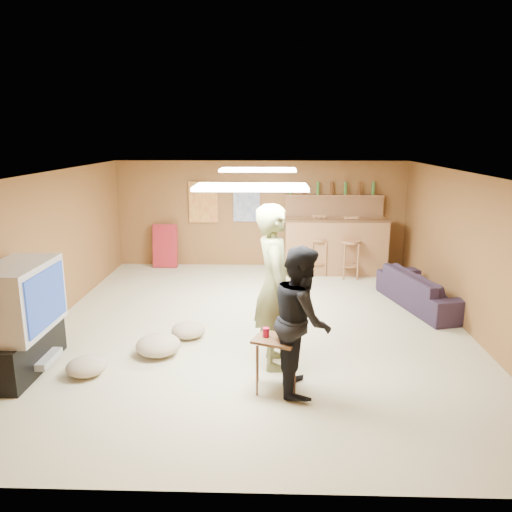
{
  "coord_description": "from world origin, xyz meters",
  "views": [
    {
      "loc": [
        0.22,
        -6.83,
        2.71
      ],
      "look_at": [
        0.0,
        0.2,
        1.0
      ],
      "focal_mm": 35.0,
      "sensor_mm": 36.0,
      "label": 1
    }
  ],
  "objects_px": {
    "person_black": "(302,319)",
    "tray_table": "(276,364)",
    "person_olive": "(274,287)",
    "bar_counter": "(335,246)",
    "tv_body": "(20,298)",
    "sofa": "(425,290)"
  },
  "relations": [
    {
      "from": "person_black",
      "to": "tray_table",
      "type": "relative_size",
      "value": 2.71
    },
    {
      "from": "person_olive",
      "to": "person_black",
      "type": "height_order",
      "value": "person_olive"
    },
    {
      "from": "bar_counter",
      "to": "tv_body",
      "type": "bearing_deg",
      "value": -133.0
    },
    {
      "from": "tv_body",
      "to": "person_olive",
      "type": "height_order",
      "value": "person_olive"
    },
    {
      "from": "person_olive",
      "to": "bar_counter",
      "type": "bearing_deg",
      "value": -21.74
    },
    {
      "from": "tv_body",
      "to": "person_black",
      "type": "distance_m",
      "value": 3.22
    },
    {
      "from": "tv_body",
      "to": "person_black",
      "type": "xyz_separation_m",
      "value": [
        3.2,
        -0.31,
        -0.1
      ]
    },
    {
      "from": "bar_counter",
      "to": "person_black",
      "type": "distance_m",
      "value": 4.86
    },
    {
      "from": "bar_counter",
      "to": "person_black",
      "type": "xyz_separation_m",
      "value": [
        -0.95,
        -4.76,
        0.25
      ]
    },
    {
      "from": "person_black",
      "to": "sofa",
      "type": "bearing_deg",
      "value": -39.93
    },
    {
      "from": "sofa",
      "to": "tv_body",
      "type": "bearing_deg",
      "value": 100.09
    },
    {
      "from": "bar_counter",
      "to": "person_olive",
      "type": "distance_m",
      "value": 4.38
    },
    {
      "from": "person_black",
      "to": "sofa",
      "type": "xyz_separation_m",
      "value": [
        2.15,
        2.74,
        -0.52
      ]
    },
    {
      "from": "person_olive",
      "to": "tray_table",
      "type": "relative_size",
      "value": 3.32
    },
    {
      "from": "bar_counter",
      "to": "person_olive",
      "type": "height_order",
      "value": "person_olive"
    },
    {
      "from": "tray_table",
      "to": "tv_body",
      "type": "bearing_deg",
      "value": 173.29
    },
    {
      "from": "tv_body",
      "to": "person_olive",
      "type": "distance_m",
      "value": 2.93
    },
    {
      "from": "sofa",
      "to": "tray_table",
      "type": "distance_m",
      "value": 3.68
    },
    {
      "from": "person_olive",
      "to": "sofa",
      "type": "distance_m",
      "value": 3.33
    },
    {
      "from": "tv_body",
      "to": "person_black",
      "type": "height_order",
      "value": "person_black"
    },
    {
      "from": "person_olive",
      "to": "tray_table",
      "type": "xyz_separation_m",
      "value": [
        0.02,
        -0.62,
        -0.68
      ]
    },
    {
      "from": "tv_body",
      "to": "sofa",
      "type": "bearing_deg",
      "value": 24.43
    }
  ]
}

